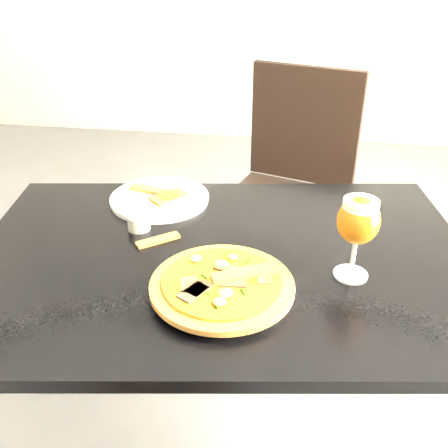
% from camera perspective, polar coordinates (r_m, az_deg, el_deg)
% --- Properties ---
extents(dining_table, '(1.30, 0.96, 0.75)m').
position_cam_1_polar(dining_table, '(1.25, -0.16, -6.87)').
color(dining_table, black).
rests_on(dining_table, ground).
extents(chair_far, '(0.58, 0.58, 1.00)m').
position_cam_1_polar(chair_far, '(2.00, 7.48, 4.04)').
color(chair_far, black).
rests_on(chair_far, ground).
extents(plate_main, '(0.32, 0.32, 0.01)m').
position_cam_1_polar(plate_main, '(1.08, 0.53, -7.22)').
color(plate_main, silver).
rests_on(plate_main, dining_table).
extents(pizza, '(0.31, 0.31, 0.03)m').
position_cam_1_polar(pizza, '(1.06, -0.16, -6.84)').
color(pizza, brown).
rests_on(pizza, plate_main).
extents(plate_second, '(0.31, 0.31, 0.01)m').
position_cam_1_polar(plate_second, '(1.45, -7.35, 2.90)').
color(plate_second, silver).
rests_on(plate_second, dining_table).
extents(crust_scraps, '(0.19, 0.13, 0.01)m').
position_cam_1_polar(crust_scraps, '(1.44, -7.04, 3.35)').
color(crust_scraps, brown).
rests_on(crust_scraps, plate_second).
extents(loose_crust, '(0.10, 0.09, 0.01)m').
position_cam_1_polar(loose_crust, '(1.25, -7.55, -1.82)').
color(loose_crust, brown).
rests_on(loose_crust, dining_table).
extents(sauce_cup, '(0.06, 0.06, 0.04)m').
position_cam_1_polar(sauce_cup, '(1.31, -9.72, 0.26)').
color(sauce_cup, beige).
rests_on(sauce_cup, dining_table).
extents(beer_glass, '(0.09, 0.09, 0.19)m').
position_cam_1_polar(beer_glass, '(1.09, 15.12, 0.30)').
color(beer_glass, silver).
rests_on(beer_glass, dining_table).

